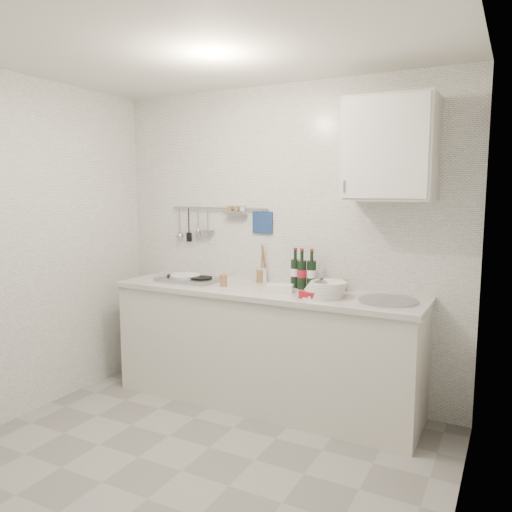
{
  "coord_description": "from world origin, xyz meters",
  "views": [
    {
      "loc": [
        1.7,
        -2.27,
        1.67
      ],
      "look_at": [
        0.03,
        0.9,
        1.2
      ],
      "focal_mm": 35.0,
      "sensor_mm": 36.0,
      "label": 1
    }
  ],
  "objects_px": {
    "plate_stack_hob": "(184,278)",
    "plate_stack_sink": "(325,290)",
    "wall_cabinet": "(390,149)",
    "wine_bottles": "(303,269)",
    "utensil_crock": "(263,273)"
  },
  "relations": [
    {
      "from": "wall_cabinet",
      "to": "plate_stack_hob",
      "type": "xyz_separation_m",
      "value": [
        -1.65,
        -0.12,
        -1.0
      ]
    },
    {
      "from": "plate_stack_hob",
      "to": "wine_bottles",
      "type": "xyz_separation_m",
      "value": [
        1.01,
        0.15,
        0.13
      ]
    },
    {
      "from": "wall_cabinet",
      "to": "plate_stack_sink",
      "type": "bearing_deg",
      "value": -153.35
    },
    {
      "from": "wall_cabinet",
      "to": "wine_bottles",
      "type": "height_order",
      "value": "wall_cabinet"
    },
    {
      "from": "wall_cabinet",
      "to": "utensil_crock",
      "type": "relative_size",
      "value": 2.22
    },
    {
      "from": "plate_stack_sink",
      "to": "wine_bottles",
      "type": "height_order",
      "value": "wine_bottles"
    },
    {
      "from": "wall_cabinet",
      "to": "wine_bottles",
      "type": "xyz_separation_m",
      "value": [
        -0.64,
        0.03,
        -0.87
      ]
    },
    {
      "from": "plate_stack_sink",
      "to": "wine_bottles",
      "type": "bearing_deg",
      "value": 139.49
    },
    {
      "from": "wall_cabinet",
      "to": "plate_stack_sink",
      "type": "distance_m",
      "value": 1.07
    },
    {
      "from": "utensil_crock",
      "to": "wine_bottles",
      "type": "bearing_deg",
      "value": -14.32
    },
    {
      "from": "plate_stack_hob",
      "to": "utensil_crock",
      "type": "height_order",
      "value": "utensil_crock"
    },
    {
      "from": "wall_cabinet",
      "to": "wine_bottles",
      "type": "relative_size",
      "value": 2.26
    },
    {
      "from": "wine_bottles",
      "to": "utensil_crock",
      "type": "xyz_separation_m",
      "value": [
        -0.4,
        0.1,
        -0.08
      ]
    },
    {
      "from": "plate_stack_hob",
      "to": "plate_stack_sink",
      "type": "xyz_separation_m",
      "value": [
        1.27,
        -0.07,
        0.03
      ]
    },
    {
      "from": "plate_stack_hob",
      "to": "plate_stack_sink",
      "type": "relative_size",
      "value": 0.85
    }
  ]
}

